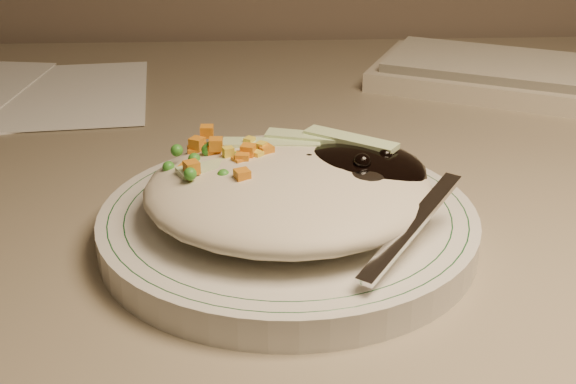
{
  "coord_description": "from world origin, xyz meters",
  "views": [
    {
      "loc": [
        -0.09,
        0.72,
        1.01
      ],
      "look_at": [
        -0.07,
        1.2,
        0.78
      ],
      "focal_mm": 50.0,
      "sensor_mm": 36.0,
      "label": 1
    }
  ],
  "objects": [
    {
      "name": "plate",
      "position": [
        -0.07,
        1.2,
        0.75
      ],
      "size": [
        0.26,
        0.26,
        0.02
      ],
      "primitive_type": "cylinder",
      "color": "silver",
      "rests_on": "desk"
    },
    {
      "name": "plate_rim",
      "position": [
        -0.07,
        1.2,
        0.76
      ],
      "size": [
        0.24,
        0.24,
        0.0
      ],
      "color": "#144723",
      "rests_on": "plate"
    },
    {
      "name": "meal",
      "position": [
        -0.06,
        1.2,
        0.78
      ],
      "size": [
        0.21,
        0.19,
        0.05
      ],
      "color": "#BCB099",
      "rests_on": "plate"
    },
    {
      "name": "keyboard",
      "position": [
        0.24,
        1.5,
        0.75
      ],
      "size": [
        0.43,
        0.3,
        0.03
      ],
      "rotation": [
        0.0,
        0.0,
        -0.43
      ],
      "color": "#BAAF99",
      "rests_on": "desk"
    },
    {
      "name": "desk",
      "position": [
        0.0,
        1.38,
        0.54
      ],
      "size": [
        1.4,
        0.7,
        0.74
      ],
      "color": "#7F725C",
      "rests_on": "ground"
    }
  ]
}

